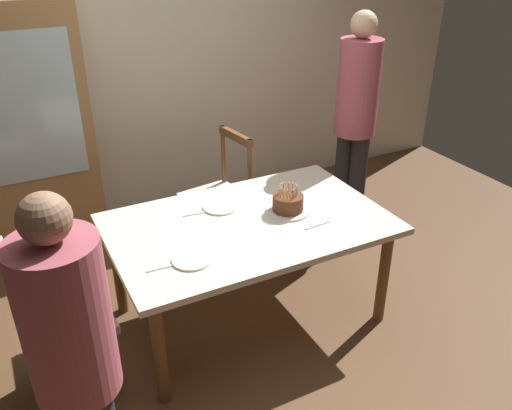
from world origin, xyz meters
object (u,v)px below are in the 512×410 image
(chair_spindle_back, at_px, (219,197))
(china_cabinet, at_px, (13,136))
(chair_upholstered, at_px, (46,316))
(person_celebrant, at_px, (75,359))
(plate_near_celebrant, at_px, (192,259))
(dining_table, at_px, (249,232))
(birthday_cake, at_px, (288,204))
(person_guest, at_px, (356,114))
(plate_far_side, at_px, (220,207))

(chair_spindle_back, xyz_separation_m, china_cabinet, (-1.32, 0.70, 0.49))
(chair_upholstered, height_order, person_celebrant, person_celebrant)
(plate_near_celebrant, relative_size, chair_upholstered, 0.23)
(chair_spindle_back, xyz_separation_m, person_celebrant, (-1.34, -1.76, 0.44))
(dining_table, xyz_separation_m, birthday_cake, (0.27, 0.00, 0.13))
(person_guest, xyz_separation_m, china_cabinet, (-2.40, 0.92, -0.08))
(chair_upholstered, relative_size, person_celebrant, 0.60)
(plate_near_celebrant, relative_size, person_celebrant, 0.14)
(dining_table, distance_m, china_cabinet, 1.96)
(birthday_cake, distance_m, plate_near_celebrant, 0.78)
(person_guest, bearing_deg, china_cabinet, 159.07)
(chair_spindle_back, height_order, person_celebrant, person_celebrant)
(plate_near_celebrant, xyz_separation_m, china_cabinet, (-0.69, 1.80, 0.23))
(dining_table, height_order, plate_near_celebrant, plate_near_celebrant)
(dining_table, distance_m, chair_spindle_back, 0.89)
(plate_far_side, bearing_deg, dining_table, -70.64)
(birthday_cake, distance_m, chair_spindle_back, 0.92)
(chair_upholstered, relative_size, china_cabinet, 0.50)
(dining_table, relative_size, person_guest, 0.94)
(chair_spindle_back, relative_size, chair_upholstered, 1.00)
(dining_table, distance_m, plate_near_celebrant, 0.53)
(dining_table, relative_size, chair_upholstered, 1.77)
(chair_upholstered, bearing_deg, plate_far_side, 16.78)
(plate_near_celebrant, bearing_deg, chair_spindle_back, 60.13)
(plate_far_side, bearing_deg, chair_upholstered, -163.22)
(chair_spindle_back, height_order, person_guest, person_guest)
(birthday_cake, relative_size, plate_far_side, 1.27)
(plate_near_celebrant, xyz_separation_m, plate_far_side, (0.38, 0.48, 0.00))
(plate_near_celebrant, distance_m, china_cabinet, 1.94)
(plate_far_side, xyz_separation_m, person_guest, (1.33, 0.40, 0.30))
(chair_spindle_back, bearing_deg, person_celebrant, -127.24)
(chair_upholstered, bearing_deg, china_cabinet, 87.38)
(dining_table, relative_size, plate_far_side, 7.65)
(person_celebrant, height_order, person_guest, person_guest)
(dining_table, xyz_separation_m, plate_near_celebrant, (-0.46, -0.24, 0.08))
(birthday_cake, bearing_deg, person_guest, 33.16)
(birthday_cake, xyz_separation_m, china_cabinet, (-1.43, 1.56, 0.18))
(person_guest, bearing_deg, plate_near_celebrant, -152.87)
(plate_near_celebrant, height_order, plate_far_side, same)
(china_cabinet, bearing_deg, birthday_cake, -47.46)
(dining_table, distance_m, person_guest, 1.46)
(plate_near_celebrant, bearing_deg, birthday_cake, 18.04)
(plate_far_side, relative_size, person_celebrant, 0.14)
(birthday_cake, relative_size, chair_upholstered, 0.29)
(person_guest, bearing_deg, person_celebrant, -147.48)
(plate_far_side, height_order, chair_spindle_back, chair_spindle_back)
(dining_table, xyz_separation_m, china_cabinet, (-1.15, 1.56, 0.31))
(dining_table, xyz_separation_m, chair_upholstered, (-1.23, -0.11, -0.11))
(plate_far_side, bearing_deg, plate_near_celebrant, -128.33)
(china_cabinet, bearing_deg, chair_upholstered, -92.62)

